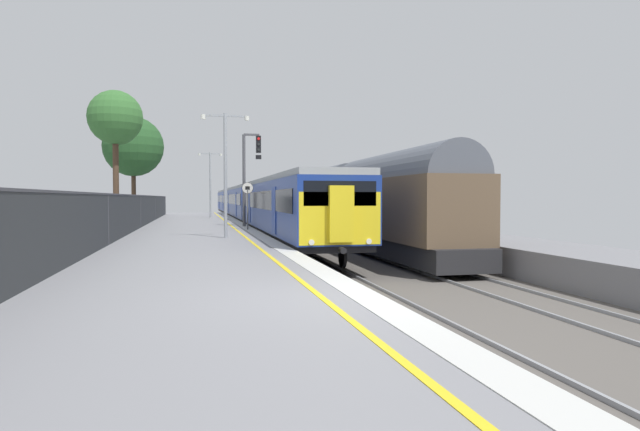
% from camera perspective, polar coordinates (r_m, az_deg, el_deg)
% --- Properties ---
extents(ground, '(17.40, 110.00, 1.21)m').
position_cam_1_polar(ground, '(10.48, 16.68, -10.83)').
color(ground, gray).
extents(commuter_train_at_platform, '(2.83, 64.38, 3.81)m').
position_cam_1_polar(commuter_train_at_platform, '(49.05, -7.51, 1.35)').
color(commuter_train_at_platform, navy).
rests_on(commuter_train_at_platform, ground).
extents(freight_train_adjacent_track, '(2.60, 54.03, 4.59)m').
position_cam_1_polar(freight_train_adjacent_track, '(43.76, -1.57, 1.62)').
color(freight_train_adjacent_track, '#232326').
rests_on(freight_train_adjacent_track, ground).
extents(signal_gantry, '(1.10, 0.24, 5.43)m').
position_cam_1_polar(signal_gantry, '(32.41, -7.45, 4.82)').
color(signal_gantry, '#47474C').
rests_on(signal_gantry, ground).
extents(speed_limit_sign, '(0.59, 0.08, 2.49)m').
position_cam_1_polar(speed_limit_sign, '(29.08, -7.54, 1.67)').
color(speed_limit_sign, '#59595B').
rests_on(speed_limit_sign, ground).
extents(platform_lamp_mid, '(2.00, 0.20, 5.20)m').
position_cam_1_polar(platform_lamp_mid, '(23.29, -9.81, 5.31)').
color(platform_lamp_mid, '#93999E').
rests_on(platform_lamp_mid, ground).
extents(platform_lamp_far, '(2.00, 0.20, 5.54)m').
position_cam_1_polar(platform_lamp_far, '(47.67, -11.33, 3.73)').
color(platform_lamp_far, '#93999E').
rests_on(platform_lamp_far, ground).
extents(background_tree_left, '(2.99, 2.99, 7.64)m').
position_cam_1_polar(background_tree_left, '(32.95, -20.43, 9.25)').
color(background_tree_left, '#473323').
rests_on(background_tree_left, ground).
extents(background_tree_centre, '(4.63, 4.63, 7.98)m').
position_cam_1_polar(background_tree_centre, '(45.22, -18.80, 6.66)').
color(background_tree_centre, '#473323').
rests_on(background_tree_centre, ground).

